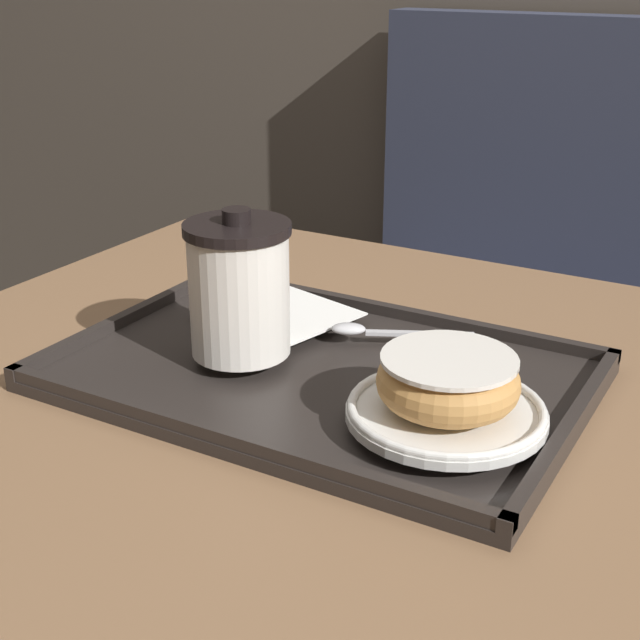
# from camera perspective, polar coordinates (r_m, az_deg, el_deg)

# --- Properties ---
(cafe_table) EXTENTS (0.96, 0.85, 0.72)m
(cafe_table) POSITION_cam_1_polar(r_m,az_deg,el_deg) (0.94, 0.95, -13.34)
(cafe_table) COLOR #846042
(cafe_table) RESTS_ON ground_plane
(serving_tray) EXTENTS (0.49, 0.33, 0.02)m
(serving_tray) POSITION_cam_1_polar(r_m,az_deg,el_deg) (0.86, 0.00, -3.49)
(serving_tray) COLOR #282321
(serving_tray) RESTS_ON cafe_table
(napkin_paper) EXTENTS (0.17, 0.16, 0.00)m
(napkin_paper) POSITION_cam_1_polar(r_m,az_deg,el_deg) (0.96, -2.71, 0.54)
(napkin_paper) COLOR white
(napkin_paper) RESTS_ON serving_tray
(coffee_cup_front) EXTENTS (0.10, 0.10, 0.14)m
(coffee_cup_front) POSITION_cam_1_polar(r_m,az_deg,el_deg) (0.85, -5.20, 2.06)
(coffee_cup_front) COLOR white
(coffee_cup_front) RESTS_ON serving_tray
(plate_with_chocolate_donut) EXTENTS (0.17, 0.17, 0.01)m
(plate_with_chocolate_donut) POSITION_cam_1_polar(r_m,az_deg,el_deg) (0.75, 8.08, -5.78)
(plate_with_chocolate_donut) COLOR white
(plate_with_chocolate_donut) RESTS_ON serving_tray
(donut_chocolate_glazed) EXTENTS (0.12, 0.12, 0.04)m
(donut_chocolate_glazed) POSITION_cam_1_polar(r_m,az_deg,el_deg) (0.74, 8.20, -3.83)
(donut_chocolate_glazed) COLOR tan
(donut_chocolate_glazed) RESTS_ON plate_with_chocolate_donut
(spoon) EXTENTS (0.14, 0.08, 0.01)m
(spoon) POSITION_cam_1_polar(r_m,az_deg,el_deg) (0.91, 3.17, -0.66)
(spoon) COLOR silver
(spoon) RESTS_ON serving_tray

